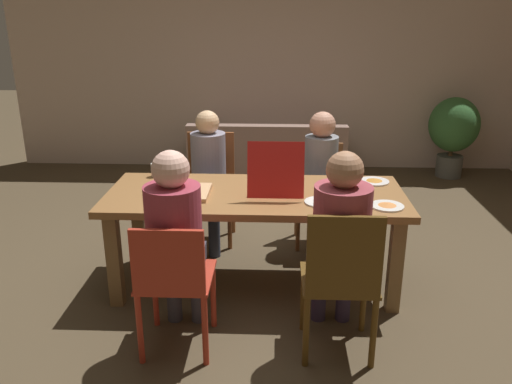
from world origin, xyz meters
TOP-DOWN VIEW (x-y plane):
  - ground_plane at (0.00, 0.00)m, footprint 20.00×20.00m
  - back_wall at (0.00, 3.30)m, footprint 6.65×0.12m
  - dining_table at (0.00, 0.00)m, footprint 2.18×0.89m
  - chair_0 at (-0.45, 0.90)m, footprint 0.44×0.42m
  - person_0 at (-0.45, 0.73)m, footprint 0.31×0.54m
  - chair_1 at (0.54, -0.89)m, footprint 0.45×0.43m
  - person_1 at (0.54, -0.73)m, footprint 0.34×0.54m
  - chair_2 at (-0.45, -0.88)m, footprint 0.44×0.45m
  - person_2 at (-0.45, -0.75)m, footprint 0.33×0.49m
  - chair_3 at (0.54, 0.86)m, footprint 0.43×0.40m
  - person_3 at (0.54, 0.71)m, footprint 0.29×0.50m
  - pizza_box_0 at (0.15, 0.04)m, footprint 0.39×0.48m
  - pizza_box_1 at (-0.51, -0.06)m, footprint 0.36×0.36m
  - plate_0 at (0.91, -0.26)m, footprint 0.23×0.23m
  - plate_1 at (0.71, 0.05)m, footprint 0.24×0.24m
  - plate_2 at (0.46, -0.20)m, footprint 0.22×0.22m
  - plate_3 at (0.91, 0.28)m, footprint 0.23×0.23m
  - drinking_glass_0 at (-0.82, 0.36)m, footprint 0.07×0.07m
  - drinking_glass_1 at (-0.59, 0.33)m, footprint 0.07×0.07m
  - couch at (0.03, 2.66)m, footprint 1.87×0.92m
  - potted_plant at (2.35, 2.88)m, footprint 0.61×0.61m

SIDE VIEW (x-z plane):
  - ground_plane at x=0.00m, z-range 0.00..0.00m
  - couch at x=0.03m, z-range -0.11..0.65m
  - chair_2 at x=-0.45m, z-range 0.07..0.95m
  - chair_3 at x=0.54m, z-range 0.07..0.96m
  - chair_0 at x=-0.45m, z-range 0.06..1.03m
  - chair_1 at x=0.54m, z-range 0.06..1.03m
  - potted_plant at x=2.35m, z-range 0.11..1.12m
  - dining_table at x=0.00m, z-range 0.28..1.03m
  - person_0 at x=-0.45m, z-range 0.10..1.31m
  - person_3 at x=0.54m, z-range 0.11..1.32m
  - person_1 at x=0.54m, z-range 0.11..1.39m
  - person_2 at x=-0.45m, z-range 0.12..1.39m
  - plate_2 at x=0.46m, z-range 0.75..0.76m
  - plate_1 at x=0.71m, z-range 0.75..0.78m
  - plate_3 at x=0.91m, z-range 0.75..0.78m
  - plate_0 at x=0.91m, z-range 0.75..0.78m
  - pizza_box_1 at x=-0.51m, z-range 0.75..0.78m
  - drinking_glass_0 at x=-0.82m, z-range 0.75..0.86m
  - pizza_box_0 at x=0.15m, z-range 0.60..1.01m
  - drinking_glass_1 at x=-0.59m, z-range 0.75..0.87m
  - back_wall at x=0.00m, z-range 0.00..2.67m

